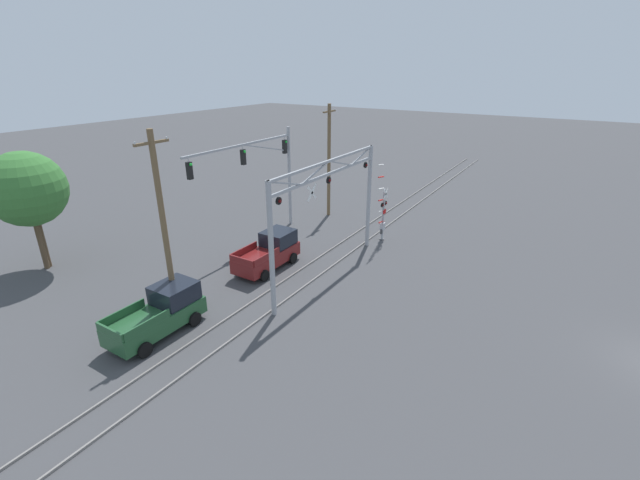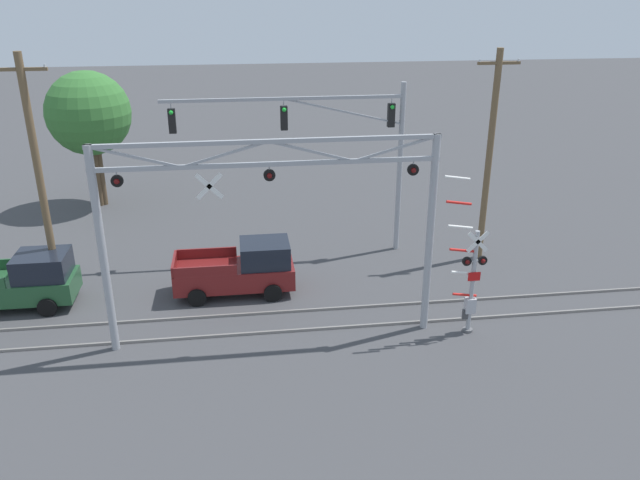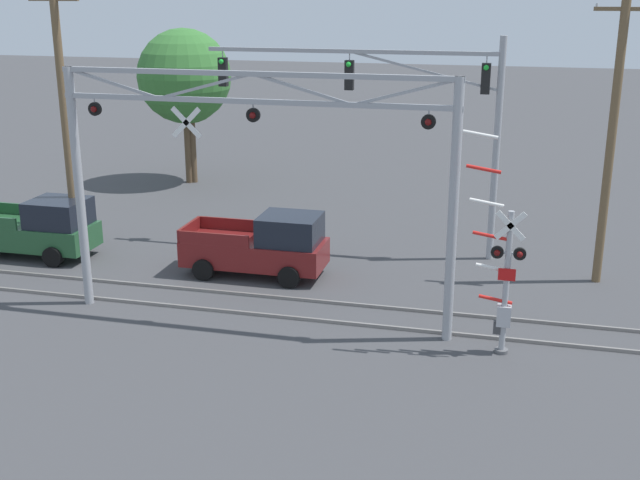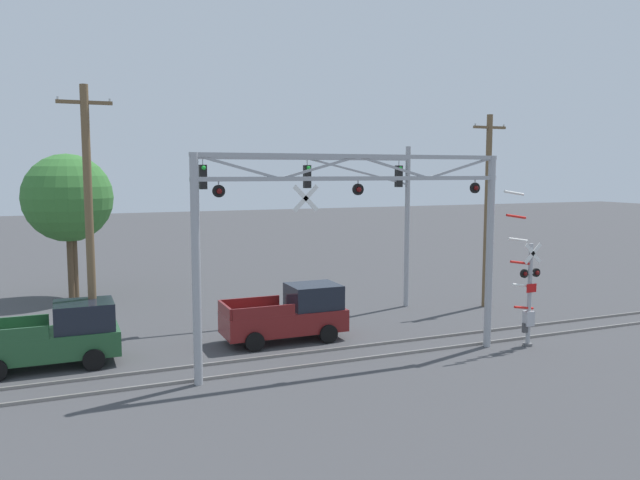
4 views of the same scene
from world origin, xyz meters
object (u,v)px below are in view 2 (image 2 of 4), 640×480
crossing_signal_mast (470,281)px  background_tree_far_left_verge (89,113)px  utility_pole_right (489,156)px  traffic_signal_span (343,139)px  utility_pole_left (40,180)px  pickup_truck_lead (242,269)px  pickup_truck_following (20,282)px  crossing_gantry (270,214)px  background_tree_beyond_span (95,127)px

crossing_signal_mast → background_tree_far_left_verge: bearing=134.0°
crossing_signal_mast → utility_pole_right: (2.92, 6.29, 2.72)m
traffic_signal_span → utility_pole_left: utility_pole_left is taller
pickup_truck_lead → pickup_truck_following: size_ratio=1.01×
crossing_gantry → background_tree_beyond_span: (-8.54, 15.75, -0.24)m
utility_pole_right → utility_pole_left: bearing=-174.8°
pickup_truck_following → background_tree_far_left_verge: bearing=86.6°
crossing_signal_mast → utility_pole_right: utility_pole_right is taller
traffic_signal_span → background_tree_beyond_span: bearing=145.1°
utility_pole_left → utility_pole_right: 18.03m
crossing_signal_mast → utility_pole_right: size_ratio=0.64×
pickup_truck_following → background_tree_far_left_verge: background_tree_far_left_verge is taller
utility_pole_left → background_tree_far_left_verge: 11.48m
background_tree_far_left_verge → crossing_signal_mast: bearing=-46.0°
pickup_truck_lead → background_tree_beyond_span: 14.60m
crossing_gantry → crossing_signal_mast: 7.32m
pickup_truck_lead → background_tree_beyond_span: size_ratio=0.80×
crossing_signal_mast → background_tree_far_left_verge: background_tree_far_left_verge is taller
traffic_signal_span → pickup_truck_following: (-13.06, -3.61, -4.31)m
background_tree_far_left_verge → utility_pole_left: bearing=-87.4°
crossing_signal_mast → pickup_truck_following: size_ratio=1.25×
pickup_truck_following → utility_pole_left: utility_pole_left is taller
pickup_truck_following → pickup_truck_lead: bearing=0.3°
utility_pole_right → background_tree_far_left_verge: (-18.47, 9.82, 0.43)m
background_tree_beyond_span → crossing_signal_mast: bearing=-46.6°
pickup_truck_lead → utility_pole_left: size_ratio=0.50×
pickup_truck_lead → utility_pole_right: bearing=10.9°
crossing_gantry → background_tree_far_left_verge: (-8.73, 15.60, 0.54)m
crossing_signal_mast → background_tree_beyond_span: background_tree_beyond_span is taller
background_tree_beyond_span → utility_pole_right: bearing=-28.6°
background_tree_beyond_span → pickup_truck_following: bearing=-94.3°
background_tree_beyond_span → crossing_gantry: bearing=-61.5°
pickup_truck_following → crossing_signal_mast: bearing=-14.4°
utility_pole_right → pickup_truck_following: bearing=-173.7°
utility_pole_right → pickup_truck_lead: bearing=-169.1°
traffic_signal_span → crossing_gantry: bearing=-116.4°
crossing_signal_mast → pickup_truck_following: 16.82m
crossing_signal_mast → utility_pole_right: bearing=65.1°
background_tree_far_left_verge → traffic_signal_span: bearing=-34.0°
traffic_signal_span → utility_pole_right: (6.13, -1.50, -0.58)m
pickup_truck_lead → background_tree_beyond_span: bearing=122.0°
pickup_truck_following → utility_pole_left: (1.23, 0.47, 3.85)m
crossing_signal_mast → traffic_signal_span: size_ratio=0.56×
traffic_signal_span → utility_pole_right: 6.34m
pickup_truck_lead → pickup_truck_following: 8.43m
crossing_gantry → background_tree_beyond_span: bearing=118.5°
crossing_signal_mast → pickup_truck_following: (-16.26, 4.17, -1.00)m
crossing_signal_mast → utility_pole_left: size_ratio=0.62×
utility_pole_right → crossing_gantry: bearing=-149.3°
traffic_signal_span → utility_pole_left: size_ratio=1.11×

